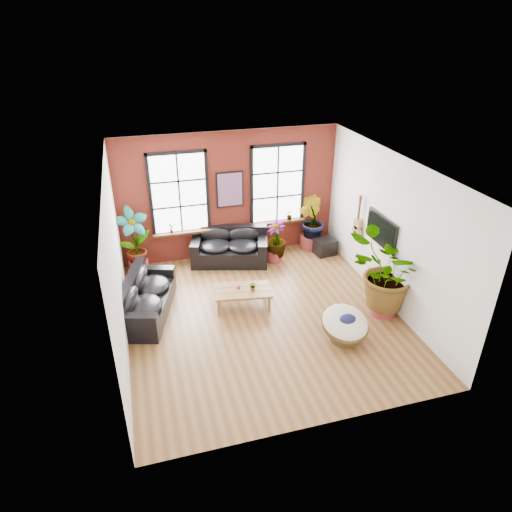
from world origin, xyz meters
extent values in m
cube|color=brown|center=(0.00, 0.00, -0.01)|extent=(6.00, 6.50, 0.02)
cube|color=white|center=(0.00, 0.00, 3.51)|extent=(6.00, 6.50, 0.02)
cube|color=#5B1B15|center=(0.00, 3.26, 1.75)|extent=(6.00, 0.02, 3.50)
cube|color=silver|center=(0.00, -3.26, 1.75)|extent=(6.00, 0.02, 3.50)
cube|color=silver|center=(-3.01, 0.00, 1.75)|extent=(0.02, 6.50, 3.50)
cube|color=silver|center=(3.01, 0.00, 1.75)|extent=(0.02, 6.50, 3.50)
cube|color=white|center=(-1.35, 3.20, 1.95)|extent=(1.40, 0.02, 2.10)
cube|color=#371F0F|center=(-1.35, 3.13, 0.87)|extent=(1.60, 0.22, 0.06)
cube|color=white|center=(1.35, 3.20, 1.95)|extent=(1.40, 0.02, 2.10)
cube|color=#371F0F|center=(1.35, 3.13, 0.87)|extent=(1.60, 0.22, 0.06)
cube|color=black|center=(-0.15, 2.74, 0.23)|extent=(2.24, 1.51, 0.46)
cube|color=black|center=(-0.05, 3.10, 0.70)|extent=(2.04, 0.78, 0.48)
cube|color=black|center=(-1.02, 2.98, 0.59)|extent=(0.50, 1.02, 0.24)
cube|color=black|center=(0.71, 2.50, 0.59)|extent=(0.50, 1.02, 0.24)
ellipsoid|color=black|center=(-0.54, 2.79, 0.53)|extent=(1.05, 1.04, 0.27)
ellipsoid|color=black|center=(-0.47, 3.07, 0.70)|extent=(0.90, 0.49, 0.46)
ellipsoid|color=black|center=(0.21, 2.58, 0.53)|extent=(1.05, 1.04, 0.27)
ellipsoid|color=black|center=(0.28, 2.86, 0.70)|extent=(0.90, 0.49, 0.46)
cube|color=black|center=(-2.51, 0.82, 0.22)|extent=(1.53, 2.39, 0.43)
cube|color=black|center=(-2.85, 0.92, 0.66)|extent=(0.85, 2.19, 0.44)
cube|color=black|center=(-2.80, -0.13, 0.55)|extent=(0.96, 0.48, 0.23)
cube|color=black|center=(-2.23, 1.77, 0.55)|extent=(0.96, 0.48, 0.23)
ellipsoid|color=black|center=(-2.59, 0.38, 0.50)|extent=(1.03, 1.15, 0.25)
ellipsoid|color=black|center=(-2.85, 0.46, 0.66)|extent=(0.52, 1.00, 0.43)
ellipsoid|color=black|center=(-2.34, 1.23, 0.50)|extent=(1.03, 1.15, 0.25)
ellipsoid|color=black|center=(-2.59, 1.31, 0.66)|extent=(0.52, 1.00, 0.43)
cube|color=brown|center=(-0.33, 0.58, 0.39)|extent=(1.41, 0.94, 0.06)
cube|color=#371F0F|center=(-0.35, 0.45, 0.42)|extent=(1.30, 0.21, 0.00)
cube|color=#371F0F|center=(-0.31, 0.70, 0.42)|extent=(1.30, 0.21, 0.00)
cube|color=brown|center=(-0.95, 0.37, 0.18)|extent=(0.07, 0.07, 0.37)
cube|color=brown|center=(0.20, 0.19, 0.18)|extent=(0.07, 0.07, 0.37)
cube|color=brown|center=(-0.86, 0.96, 0.18)|extent=(0.07, 0.07, 0.37)
cube|color=brown|center=(0.29, 0.78, 0.18)|extent=(0.07, 0.07, 0.37)
cylinder|color=#CA324A|center=(-0.41, 0.64, 0.46)|extent=(0.09, 0.09, 0.08)
cylinder|color=brown|center=(1.40, -1.27, 0.12)|extent=(0.62, 0.62, 0.23)
torus|color=brown|center=(1.40, -1.27, 0.38)|extent=(1.07, 1.07, 0.45)
ellipsoid|color=white|center=(1.40, -1.27, 0.44)|extent=(1.03, 1.08, 0.62)
ellipsoid|color=#161746|center=(1.40, -1.31, 0.56)|extent=(0.41, 0.33, 0.17)
cube|color=black|center=(0.00, 3.19, 1.95)|extent=(0.74, 0.04, 0.98)
cube|color=#0C7F8C|center=(0.00, 3.16, 1.95)|extent=(0.66, 0.02, 0.90)
cube|color=black|center=(2.95, 0.30, 1.65)|extent=(0.06, 1.25, 0.72)
cube|color=black|center=(2.92, 0.30, 1.65)|extent=(0.01, 1.15, 0.62)
cylinder|color=#B27F4C|center=(2.90, 1.35, 1.13)|extent=(0.09, 0.38, 0.38)
cylinder|color=#B27F4C|center=(2.90, 1.35, 1.38)|extent=(0.09, 0.30, 0.30)
cylinder|color=black|center=(2.90, 1.35, 1.13)|extent=(0.09, 0.11, 0.11)
cube|color=#371F0F|center=(2.90, 1.35, 1.75)|extent=(0.04, 0.05, 0.55)
cube|color=#371F0F|center=(2.90, 1.35, 2.07)|extent=(0.06, 0.06, 0.14)
cube|color=black|center=(2.58, 2.46, 0.23)|extent=(0.62, 0.53, 0.47)
cylinder|color=maroon|center=(-2.61, 2.78, 0.19)|extent=(0.56, 0.56, 0.37)
cylinder|color=maroon|center=(2.28, 2.95, 0.20)|extent=(0.63, 0.63, 0.40)
cylinder|color=maroon|center=(2.67, -0.64, 0.21)|extent=(0.70, 0.70, 0.41)
cylinder|color=maroon|center=(1.06, 2.49, 0.17)|extent=(0.55, 0.55, 0.33)
imported|color=#124428|center=(-2.64, 2.76, 1.00)|extent=(1.06, 0.90, 1.70)
imported|color=#124428|center=(2.30, 2.97, 0.86)|extent=(0.97, 1.01, 1.43)
imported|color=#124428|center=(2.64, -0.64, 1.07)|extent=(1.98, 1.84, 1.81)
imported|color=#124428|center=(1.10, 2.48, 0.67)|extent=(0.76, 0.76, 1.06)
imported|color=#124428|center=(-0.10, 0.49, 0.53)|extent=(0.25, 0.23, 0.22)
imported|color=#124428|center=(-1.65, 3.13, 1.04)|extent=(0.17, 0.17, 0.27)
imported|color=#124428|center=(1.70, 3.13, 1.04)|extent=(0.19, 0.19, 0.27)
camera|label=1|loc=(-2.48, -8.18, 6.09)|focal=32.00mm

